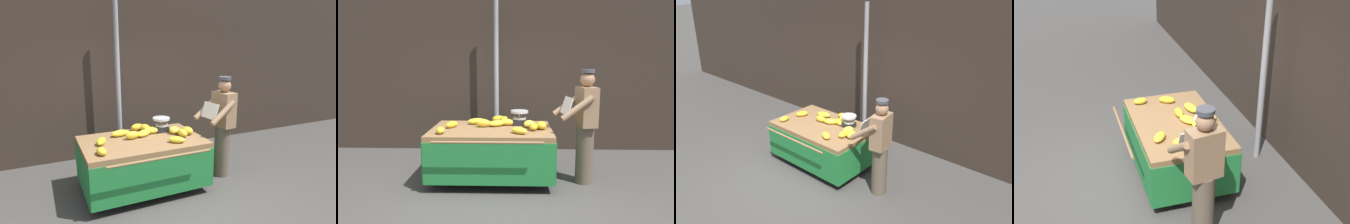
% 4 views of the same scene
% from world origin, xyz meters
% --- Properties ---
extents(ground_plane, '(60.00, 60.00, 0.00)m').
position_xyz_m(ground_plane, '(0.00, 0.00, 0.00)').
color(ground_plane, '#423F3D').
extents(back_wall, '(16.00, 0.24, 4.02)m').
position_xyz_m(back_wall, '(0.00, 2.63, 2.01)').
color(back_wall, '#332821').
rests_on(back_wall, ground).
extents(street_pole, '(0.09, 0.09, 2.98)m').
position_xyz_m(street_pole, '(-0.17, 2.14, 1.49)').
color(street_pole, gray).
rests_on(street_pole, ground).
extents(banana_cart, '(1.85, 1.38, 0.82)m').
position_xyz_m(banana_cart, '(-0.17, 0.85, 0.61)').
color(banana_cart, olive).
rests_on(banana_cart, ground).
extents(weighing_scale, '(0.28, 0.28, 0.24)m').
position_xyz_m(weighing_scale, '(0.26, 1.11, 0.93)').
color(weighing_scale, black).
rests_on(weighing_scale, banana_cart).
extents(banana_bunch_0, '(0.21, 0.14, 0.11)m').
position_xyz_m(banana_bunch_0, '(-0.09, 1.33, 0.87)').
color(banana_bunch_0, gold).
rests_on(banana_bunch_0, banana_cart).
extents(banana_bunch_1, '(0.31, 0.27, 0.09)m').
position_xyz_m(banana_bunch_1, '(-0.10, 0.99, 0.86)').
color(banana_bunch_1, yellow).
rests_on(banana_bunch_1, banana_cart).
extents(banana_bunch_2, '(0.18, 0.24, 0.12)m').
position_xyz_m(banana_bunch_2, '(0.58, 0.80, 0.88)').
color(banana_bunch_2, gold).
rests_on(banana_bunch_2, banana_cart).
extents(banana_bunch_3, '(0.32, 0.20, 0.10)m').
position_xyz_m(banana_bunch_3, '(-0.43, 1.14, 0.87)').
color(banana_bunch_3, yellow).
rests_on(banana_bunch_3, banana_cart).
extents(banana_bunch_4, '(0.21, 0.24, 0.11)m').
position_xyz_m(banana_bunch_4, '(0.41, 0.92, 0.87)').
color(banana_bunch_4, yellow).
rests_on(banana_bunch_4, banana_cart).
extents(banana_bunch_5, '(0.13, 0.24, 0.11)m').
position_xyz_m(banana_bunch_5, '(0.46, 0.74, 0.87)').
color(banana_bunch_5, gold).
rests_on(banana_bunch_5, banana_cart).
extents(banana_bunch_6, '(0.22, 0.27, 0.10)m').
position_xyz_m(banana_bunch_6, '(-0.79, 0.88, 0.87)').
color(banana_bunch_6, gold).
rests_on(banana_bunch_6, banana_cart).
extents(banana_bunch_7, '(0.28, 0.19, 0.10)m').
position_xyz_m(banana_bunch_7, '(0.07, 1.08, 0.87)').
color(banana_bunch_7, yellow).
rests_on(banana_bunch_7, banana_cart).
extents(banana_bunch_8, '(0.28, 0.25, 0.09)m').
position_xyz_m(banana_bunch_8, '(0.24, 0.50, 0.86)').
color(banana_bunch_8, yellow).
rests_on(banana_bunch_8, banana_cart).
extents(banana_bunch_9, '(0.22, 0.13, 0.13)m').
position_xyz_m(banana_bunch_9, '(-0.31, 0.93, 0.88)').
color(banana_bunch_9, gold).
rests_on(banana_bunch_9, banana_cart).
extents(banana_bunch_10, '(0.22, 0.29, 0.12)m').
position_xyz_m(banana_bunch_10, '(0.02, 1.22, 0.88)').
color(banana_bunch_10, gold).
rests_on(banana_bunch_10, banana_cart).
extents(banana_bunch_11, '(0.14, 0.21, 0.09)m').
position_xyz_m(banana_bunch_11, '(-0.87, 0.49, 0.86)').
color(banana_bunch_11, gold).
rests_on(banana_bunch_11, banana_cart).
extents(vendor_person, '(0.63, 0.58, 1.71)m').
position_xyz_m(vendor_person, '(1.22, 0.75, 0.87)').
color(vendor_person, brown).
rests_on(vendor_person, ground).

